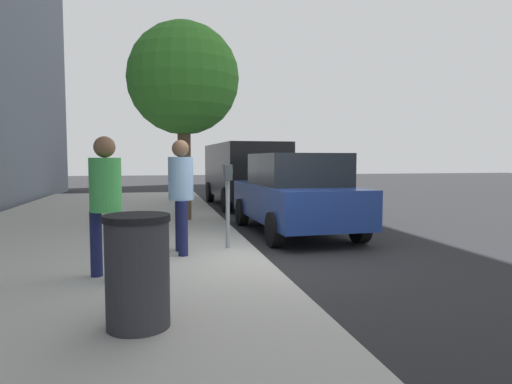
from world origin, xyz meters
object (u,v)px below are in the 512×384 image
object	(u,v)px
trash_bin	(138,271)
parking_meter	(228,188)
parked_van_far	(244,170)
street_tree	(183,80)
pedestrian_bystander	(106,195)
parked_sedan_near	(295,193)
pedestrian_at_meter	(181,187)

from	to	relation	value
trash_bin	parking_meter	bearing A→B (deg)	-21.53
parked_van_far	street_tree	bearing A→B (deg)	151.86
pedestrian_bystander	parked_sedan_near	size ratio (longest dim) A/B	0.40
parking_meter	pedestrian_bystander	bearing A→B (deg)	131.66
pedestrian_bystander	parking_meter	bearing A→B (deg)	-6.58
parked_van_far	street_tree	distance (m)	5.42
parked_van_far	trash_bin	bearing A→B (deg)	164.71
pedestrian_bystander	parked_sedan_near	xyz separation A→B (m)	(3.60, -3.58, -0.31)
parking_meter	parked_van_far	size ratio (longest dim) A/B	0.27
parking_meter	trash_bin	world-z (taller)	parking_meter
parked_sedan_near	street_tree	xyz separation A→B (m)	(1.75, 2.31, 2.69)
parking_meter	street_tree	distance (m)	4.51
trash_bin	street_tree	bearing A→B (deg)	-6.56
pedestrian_at_meter	parked_sedan_near	distance (m)	3.47
parked_sedan_near	pedestrian_bystander	bearing A→B (deg)	135.13
street_tree	pedestrian_bystander	bearing A→B (deg)	166.62
parked_sedan_near	trash_bin	world-z (taller)	parked_sedan_near
parked_van_far	pedestrian_bystander	bearing A→B (deg)	159.68
street_tree	pedestrian_at_meter	bearing A→B (deg)	175.97
pedestrian_at_meter	pedestrian_bystander	distance (m)	1.64
parking_meter	parked_sedan_near	bearing A→B (deg)	-41.83
pedestrian_bystander	street_tree	world-z (taller)	street_tree
pedestrian_bystander	parked_sedan_near	distance (m)	5.09
pedestrian_at_meter	parked_van_far	distance (m)	8.75
street_tree	trash_bin	size ratio (longest dim) A/B	4.77
pedestrian_bystander	trash_bin	world-z (taller)	pedestrian_bystander
trash_bin	parked_van_far	bearing A→B (deg)	-15.29
parking_meter	parked_sedan_near	distance (m)	2.73
pedestrian_bystander	parked_van_far	bearing A→B (deg)	21.43
pedestrian_at_meter	parked_van_far	size ratio (longest dim) A/B	0.34
pedestrian_at_meter	pedestrian_bystander	xyz separation A→B (m)	(-1.31, 0.99, -0.01)
pedestrian_at_meter	pedestrian_bystander	world-z (taller)	pedestrian_at_meter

